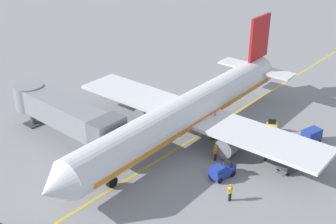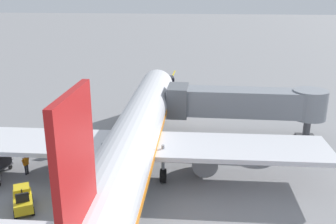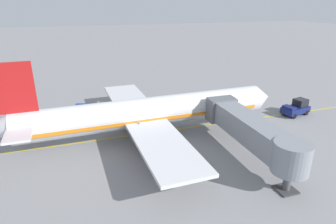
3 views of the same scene
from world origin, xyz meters
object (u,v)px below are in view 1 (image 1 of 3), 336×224
Objects in this scene: baggage_cart_front at (290,162)px; jet_bridge at (64,113)px; baggage_tug_trailing at (222,171)px; baggage_cart_second_in_train at (298,148)px; ground_crew_marshaller at (267,152)px; ground_crew_loader at (230,191)px; baggage_tug_lead at (272,130)px; ground_crew_wing_walker at (215,152)px; baggage_cart_third_in_train at (311,135)px; parked_airliner at (188,112)px.

jet_bridge is at bearing 27.28° from baggage_cart_front.
jet_bridge is 17.44m from baggage_tug_trailing.
baggage_cart_second_in_train is 3.46m from ground_crew_marshaller.
ground_crew_loader reaches higher than baggage_tug_trailing.
ground_crew_wing_walker is (1.71, 8.22, 0.24)m from baggage_tug_lead.
baggage_tug_trailing is 0.89× the size of baggage_cart_front.
ground_crew_loader reaches higher than baggage_cart_front.
baggage_cart_front is 6.36m from baggage_cart_third_in_train.
ground_crew_wing_walker reaches higher than baggage_cart_third_in_train.
jet_bridge reaches higher than baggage_cart_third_in_train.
parked_airliner reaches higher than jet_bridge.
baggage_tug_lead is 12.95m from ground_crew_loader.
baggage_cart_front is at bearing 133.02° from baggage_tug_lead.
baggage_tug_lead is at bearing 18.35° from baggage_cart_third_in_train.
jet_bridge reaches higher than ground_crew_loader.
baggage_tug_trailing is 2.95m from ground_crew_wing_walker.
ground_crew_loader is at bearing 85.83° from baggage_cart_third_in_train.
baggage_tug_trailing is at bearing -43.55° from ground_crew_loader.
ground_crew_wing_walker is (-14.20, -7.39, -2.50)m from jet_bridge.
jet_bridge is 23.29m from baggage_cart_front.
baggage_tug_lead is at bearing -66.65° from ground_crew_marshaller.
baggage_cart_second_in_train is at bearing -157.42° from parked_airliner.
ground_crew_marshaller is at bearing -169.86° from parked_airliner.
ground_crew_loader is (-4.67, 4.39, 0.00)m from ground_crew_wing_walker.
baggage_tug_lead is 4.19m from baggage_cart_third_in_train.
parked_airliner is 8.35m from baggage_tug_trailing.
ground_crew_wing_walker is (2.16, -2.00, 0.24)m from baggage_tug_trailing.
ground_crew_loader reaches higher than baggage_cart_third_in_train.
jet_bridge is (9.31, 9.13, 0.27)m from parked_airliner.
parked_airliner is at bearing -32.68° from ground_crew_loader.
ground_crew_wing_walker reaches higher than baggage_cart_front.
baggage_tug_lead is at bearing -87.51° from baggage_tug_trailing.
baggage_tug_trailing reaches higher than baggage_cart_front.
ground_crew_marshaller is at bearing -149.33° from jet_bridge.
baggage_cart_third_in_train is at bearing -106.51° from ground_crew_marshaller.
baggage_tug_trailing is (-0.45, 10.22, 0.00)m from baggage_tug_lead.
parked_airliner is 13.33m from baggage_cart_third_in_train.
baggage_cart_third_in_train is at bearing -139.58° from jet_bridge.
baggage_cart_front is at bearing 96.28° from baggage_cart_third_in_train.
parked_airliner is at bearing 44.47° from baggage_tug_lead.
jet_bridge is 5.87× the size of baggage_tug_trailing.
jet_bridge reaches higher than baggage_tug_lead.
baggage_cart_third_in_train is at bearing -143.59° from parked_airliner.
baggage_cart_front is 3.02m from baggage_cart_second_in_train.
baggage_cart_second_in_train is at bearing -133.05° from ground_crew_wing_walker.
jet_bridge is at bearing 40.42° from baggage_cart_third_in_train.
baggage_cart_second_in_train is at bearing 91.42° from baggage_cart_third_in_train.
jet_bridge is 21.12m from ground_crew_marshaller.
parked_airliner reaches higher than baggage_cart_third_in_train.
ground_crew_wing_walker is (-4.89, 1.74, -2.23)m from parked_airliner.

